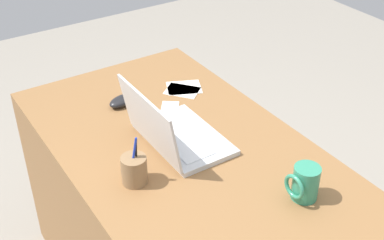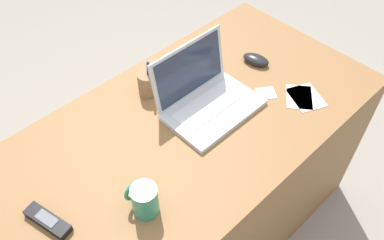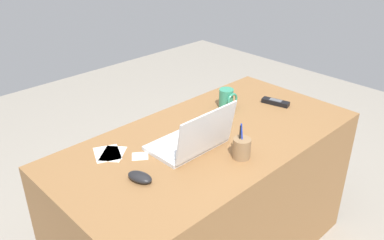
% 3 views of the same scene
% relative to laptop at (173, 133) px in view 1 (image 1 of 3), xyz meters
% --- Properties ---
extents(laptop, '(0.34, 0.26, 0.22)m').
position_rel_laptop_xyz_m(laptop, '(0.00, 0.00, 0.00)').
color(laptop, silver).
rests_on(laptop, desk).
extents(computer_mouse, '(0.09, 0.12, 0.03)m').
position_rel_laptop_xyz_m(computer_mouse, '(0.32, 0.03, -0.03)').
color(computer_mouse, black).
rests_on(computer_mouse, desk).
extents(coffee_mug_white, '(0.08, 0.09, 0.11)m').
position_rel_laptop_xyz_m(coffee_mug_white, '(-0.43, -0.18, 0.01)').
color(coffee_mug_white, '#338C6B').
rests_on(coffee_mug_white, desk).
extents(pen_holder, '(0.08, 0.08, 0.16)m').
position_rel_laptop_xyz_m(pen_holder, '(-0.10, 0.20, 0.00)').
color(pen_holder, olive).
rests_on(pen_holder, desk).
extents(paper_note_near_laptop, '(0.16, 0.15, 0.00)m').
position_rel_laptop_xyz_m(paper_note_near_laptop, '(0.28, -0.21, -0.04)').
color(paper_note_near_laptop, white).
rests_on(paper_note_near_laptop, desk).
extents(paper_note_left, '(0.09, 0.09, 0.00)m').
position_rel_laptop_xyz_m(paper_note_left, '(0.21, -0.11, -0.04)').
color(paper_note_left, white).
rests_on(paper_note_left, desk).
extents(paper_note_right, '(0.15, 0.16, 0.00)m').
position_rel_laptop_xyz_m(paper_note_right, '(0.30, -0.23, -0.04)').
color(paper_note_right, white).
rests_on(paper_note_right, desk).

